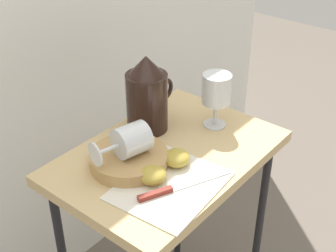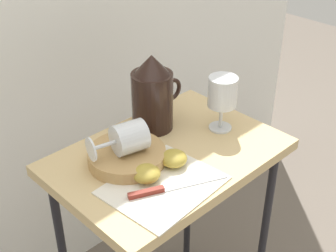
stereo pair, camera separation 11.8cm
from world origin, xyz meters
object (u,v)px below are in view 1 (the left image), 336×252
at_px(pitcher, 147,100).
at_px(wine_glass_tipped_near, 130,140).
at_px(apple_half_right, 176,158).
at_px(table, 168,175).
at_px(wine_glass_upright, 216,92).
at_px(apple_half_left, 152,175).
at_px(knife, 172,189).
at_px(basket_tray, 129,159).

height_order(pitcher, wine_glass_tipped_near, pitcher).
bearing_deg(apple_half_right, table, 59.42).
height_order(pitcher, wine_glass_upright, pitcher).
bearing_deg(apple_half_left, apple_half_right, -0.66).
xyz_separation_m(wine_glass_tipped_near, knife, (-0.02, -0.14, -0.07)).
height_order(wine_glass_tipped_near, apple_half_left, wine_glass_tipped_near).
xyz_separation_m(wine_glass_upright, knife, (-0.30, -0.09, -0.10)).
xyz_separation_m(wine_glass_tipped_near, apple_half_left, (-0.02, -0.09, -0.05)).
height_order(basket_tray, apple_half_right, apple_half_right).
distance_m(basket_tray, wine_glass_upright, 0.31).
bearing_deg(wine_glass_tipped_near, apple_half_right, -50.65).
bearing_deg(apple_half_right, pitcher, 62.92).
xyz_separation_m(table, apple_half_right, (-0.03, -0.05, 0.10)).
xyz_separation_m(pitcher, wine_glass_tipped_near, (-0.16, -0.08, -0.01)).
bearing_deg(wine_glass_tipped_near, table, -18.98).
bearing_deg(wine_glass_tipped_near, knife, -96.33).
xyz_separation_m(table, pitcher, (0.06, 0.12, 0.16)).
height_order(apple_half_left, knife, apple_half_left).
relative_size(pitcher, wine_glass_upright, 1.39).
xyz_separation_m(wine_glass_tipped_near, apple_half_right, (0.07, -0.09, -0.05)).
height_order(wine_glass_upright, wine_glass_tipped_near, wine_glass_upright).
distance_m(wine_glass_upright, apple_half_left, 0.32).
distance_m(apple_half_left, knife, 0.06).
bearing_deg(basket_tray, apple_half_left, -99.94).
height_order(pitcher, knife, pitcher).
bearing_deg(knife, pitcher, 52.48).
relative_size(table, pitcher, 3.17).
xyz_separation_m(wine_glass_upright, apple_half_right, (-0.22, -0.03, -0.08)).
distance_m(pitcher, wine_glass_tipped_near, 0.18).
bearing_deg(basket_tray, wine_glass_tipped_near, -70.23).
bearing_deg(pitcher, apple_half_left, -136.08).
bearing_deg(wine_glass_upright, knife, -163.36).
distance_m(table, apple_half_right, 0.11).
bearing_deg(wine_glass_upright, wine_glass_tipped_near, 169.81).
height_order(pitcher, apple_half_left, pitcher).
bearing_deg(wine_glass_tipped_near, pitcher, 28.02).
height_order(table, wine_glass_tipped_near, wine_glass_tipped_near).
distance_m(pitcher, wine_glass_upright, 0.19).
distance_m(table, basket_tray, 0.15).
relative_size(pitcher, apple_half_left, 3.27).
bearing_deg(wine_glass_upright, pitcher, 133.64).
relative_size(pitcher, knife, 0.95).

